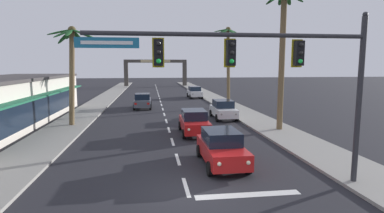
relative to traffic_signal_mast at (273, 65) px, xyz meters
The scene contains 14 objects.
ground_plane 5.75m from the traffic_signal_mast, behind, with size 220.00×220.00×0.00m, color #232328.
sidewalk_right 21.21m from the traffic_signal_mast, 77.09° to the left, with size 3.20×110.00×0.14m, color gray.
sidewalk_left 23.44m from the traffic_signal_mast, 118.57° to the left, with size 3.20×110.00×0.14m, color gray.
lane_markings 20.65m from the traffic_signal_mast, 97.92° to the left, with size 4.28×86.80×0.01m.
traffic_signal_mast is the anchor object (origin of this frame).
sedan_lead_at_stop_bar 5.19m from the traffic_signal_mast, 109.85° to the left, with size 1.96×4.46×1.68m.
sedan_third_in_queue 10.94m from the traffic_signal_mast, 98.42° to the left, with size 1.99×4.47×1.68m.
sedan_oncoming_far 24.62m from the traffic_signal_mast, 102.78° to the left, with size 1.99×4.47×1.68m.
sedan_parked_nearest_kerb 16.49m from the traffic_signal_mast, 82.84° to the left, with size 2.01×4.47×1.68m.
sedan_parked_mid_kerb 34.61m from the traffic_signal_mast, 86.55° to the left, with size 1.98×4.47×1.68m.
palm_left_second 17.47m from the traffic_signal_mast, 126.70° to the left, with size 3.56×3.42×7.76m.
palm_right_second 11.46m from the traffic_signal_mast, 64.50° to the left, with size 3.09×3.16×10.21m.
palm_right_third 24.08m from the traffic_signal_mast, 79.52° to the left, with size 3.29×3.29×9.10m.
town_gateway_arch 60.83m from the traffic_signal_mast, 93.00° to the left, with size 14.31×0.90×6.12m.
Camera 1 is at (-1.34, -11.12, 4.77)m, focal length 28.78 mm.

